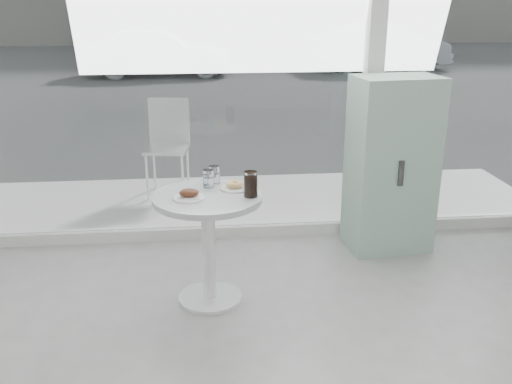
{
  "coord_description": "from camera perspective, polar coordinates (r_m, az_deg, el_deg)",
  "views": [
    {
      "loc": [
        -0.53,
        -1.62,
        2.0
      ],
      "look_at": [
        -0.2,
        1.7,
        0.85
      ],
      "focal_mm": 40.0,
      "sensor_mm": 36.0,
      "label": 1
    }
  ],
  "objects": [
    {
      "name": "patio_deck",
      "position": [
        5.79,
        -0.12,
        -0.92
      ],
      "size": [
        5.6,
        1.6,
        0.05
      ],
      "primitive_type": "cube",
      "color": "white",
      "rests_on": "ground"
    },
    {
      "name": "patio_chair",
      "position": [
        5.92,
        -8.8,
        5.12
      ],
      "size": [
        0.47,
        0.47,
        0.97
      ],
      "rotation": [
        0.0,
        0.0,
        -0.14
      ],
      "color": "white",
      "rests_on": "patio_deck"
    },
    {
      "name": "mint_cabinet",
      "position": [
        4.73,
        13.38,
        2.63
      ],
      "size": [
        0.7,
        0.51,
        1.42
      ],
      "rotation": [
        0.0,
        0.0,
        0.11
      ],
      "color": "#8CB3A0",
      "rests_on": "ground"
    },
    {
      "name": "car_white",
      "position": [
        15.52,
        -9.86,
        13.75
      ],
      "size": [
        3.84,
        1.58,
        1.3
      ],
      "primitive_type": "imported",
      "rotation": [
        0.0,
        0.0,
        1.58
      ],
      "color": "silver",
      "rests_on": "street"
    },
    {
      "name": "water_tumbler_b",
      "position": [
        3.95,
        -4.2,
        1.64
      ],
      "size": [
        0.08,
        0.08,
        0.12
      ],
      "color": "white",
      "rests_on": "main_table"
    },
    {
      "name": "cola_glass",
      "position": [
        3.67,
        -0.54,
        0.74
      ],
      "size": [
        0.09,
        0.09,
        0.17
      ],
      "color": "white",
      "rests_on": "main_table"
    },
    {
      "name": "room_shell",
      "position": [
        1.19,
        21.6,
        13.22
      ],
      "size": [
        6.0,
        6.0,
        6.0
      ],
      "color": "white",
      "rests_on": "ground"
    },
    {
      "name": "main_table",
      "position": [
        3.81,
        -4.81,
        -3.43
      ],
      "size": [
        0.72,
        0.72,
        0.77
      ],
      "color": "white",
      "rests_on": "ground"
    },
    {
      "name": "plate_fritter",
      "position": [
        3.67,
        -6.68,
        -0.28
      ],
      "size": [
        0.2,
        0.2,
        0.07
      ],
      "color": "white",
      "rests_on": "main_table"
    },
    {
      "name": "street",
      "position": [
        17.74,
        -4.09,
        12.48
      ],
      "size": [
        40.0,
        24.0,
        0.0
      ],
      "primitive_type": "cube",
      "color": "#3A3A3A",
      "rests_on": "ground"
    },
    {
      "name": "storefront",
      "position": [
        4.67,
        1.81,
        15.45
      ],
      "size": [
        5.0,
        0.14,
        3.0
      ],
      "color": "silver",
      "rests_on": "ground"
    },
    {
      "name": "water_tumbler_a",
      "position": [
        3.87,
        -4.77,
        1.24
      ],
      "size": [
        0.08,
        0.08,
        0.12
      ],
      "color": "white",
      "rests_on": "main_table"
    },
    {
      "name": "car_silver",
      "position": [
        17.03,
        12.29,
        14.02
      ],
      "size": [
        4.06,
        1.84,
        1.29
      ],
      "primitive_type": "imported",
      "rotation": [
        0.0,
        0.0,
        1.7
      ],
      "color": "#B5B6BD",
      "rests_on": "street"
    },
    {
      "name": "plate_donut",
      "position": [
        3.83,
        -2.13,
        0.58
      ],
      "size": [
        0.2,
        0.2,
        0.05
      ],
      "color": "white",
      "rests_on": "main_table"
    }
  ]
}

